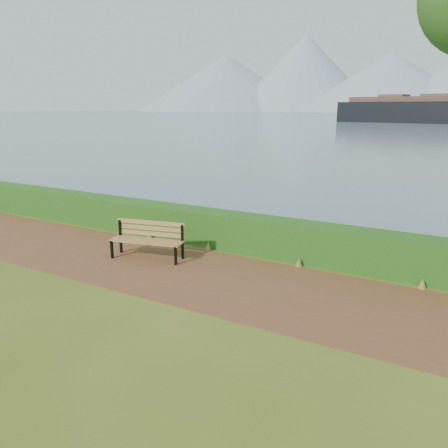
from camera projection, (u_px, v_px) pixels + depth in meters
The scene contains 4 objects.
ground at pixel (203, 282), 10.17m from camera, with size 140.00×140.00×0.00m, color #485117.
path at pixel (210, 277), 10.42m from camera, with size 40.00×3.40×0.01m, color brown.
hedge at pixel (252, 234), 12.24m from camera, with size 32.00×0.85×1.00m, color #194A15.
bench at pixel (148, 237), 11.68m from camera, with size 2.05×0.99×0.99m.
Camera 1 is at (5.03, -8.04, 3.94)m, focal length 35.00 mm.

